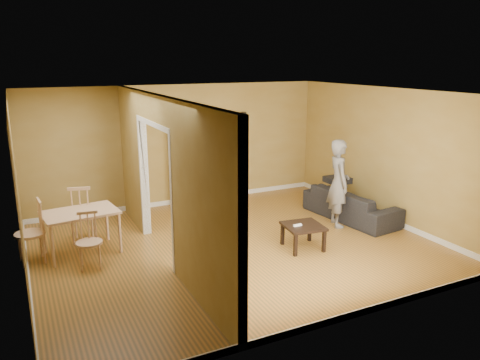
% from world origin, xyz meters
% --- Properties ---
extents(room_shell, '(6.50, 6.50, 6.50)m').
position_xyz_m(room_shell, '(0.00, 0.00, 1.30)').
color(room_shell, '#AA6F2A').
rests_on(room_shell, ground).
extents(partition, '(0.22, 5.50, 2.60)m').
position_xyz_m(partition, '(-1.20, 0.00, 1.30)').
color(partition, olive).
rests_on(partition, ground).
extents(wall_speaker, '(0.10, 0.10, 0.10)m').
position_xyz_m(wall_speaker, '(1.50, 2.69, 1.90)').
color(wall_speaker, black).
rests_on(wall_speaker, room_shell).
extents(sofa, '(2.13, 1.10, 0.78)m').
position_xyz_m(sofa, '(2.70, 0.26, 0.39)').
color(sofa, black).
rests_on(sofa, ground).
extents(person, '(0.86, 0.76, 1.97)m').
position_xyz_m(person, '(2.22, 0.08, 0.98)').
color(person, slate).
rests_on(person, ground).
extents(bookshelf, '(0.87, 0.38, 2.07)m').
position_xyz_m(bookshelf, '(0.17, 2.61, 1.04)').
color(bookshelf, white).
rests_on(bookshelf, ground).
extents(paper_box_navy_a, '(0.45, 0.29, 0.23)m').
position_xyz_m(paper_box_navy_a, '(0.17, 2.56, 0.55)').
color(paper_box_navy_a, navy).
rests_on(paper_box_navy_a, bookshelf).
extents(paper_box_teal, '(0.46, 0.30, 0.24)m').
position_xyz_m(paper_box_teal, '(0.15, 2.56, 0.96)').
color(paper_box_teal, '#216558').
rests_on(paper_box_teal, bookshelf).
extents(paper_box_navy_b, '(0.46, 0.30, 0.24)m').
position_xyz_m(paper_box_navy_b, '(0.13, 2.56, 1.37)').
color(paper_box_navy_b, '#355082').
rests_on(paper_box_navy_b, bookshelf).
extents(paper_box_navy_c, '(0.46, 0.30, 0.24)m').
position_xyz_m(paper_box_navy_c, '(0.20, 2.56, 1.60)').
color(paper_box_navy_c, navy).
rests_on(paper_box_navy_c, bookshelf).
extents(coffee_table, '(0.62, 0.62, 0.42)m').
position_xyz_m(coffee_table, '(0.99, -0.60, 0.35)').
color(coffee_table, black).
rests_on(coffee_table, ground).
extents(game_controller, '(0.15, 0.04, 0.03)m').
position_xyz_m(game_controller, '(0.88, -0.60, 0.43)').
color(game_controller, white).
rests_on(game_controller, coffee_table).
extents(dining_table, '(1.15, 0.77, 0.72)m').
position_xyz_m(dining_table, '(-2.39, 0.83, 0.64)').
color(dining_table, beige).
rests_on(dining_table, ground).
extents(chair_left, '(0.50, 0.50, 1.01)m').
position_xyz_m(chair_left, '(-3.16, 0.80, 0.50)').
color(chair_left, tan).
rests_on(chair_left, ground).
extents(chair_near, '(0.46, 0.46, 0.87)m').
position_xyz_m(chair_near, '(-2.36, 0.19, 0.43)').
color(chair_near, tan).
rests_on(chair_near, ground).
extents(chair_far, '(0.59, 0.59, 1.04)m').
position_xyz_m(chair_far, '(-2.29, 1.37, 0.52)').
color(chair_far, tan).
rests_on(chair_far, ground).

